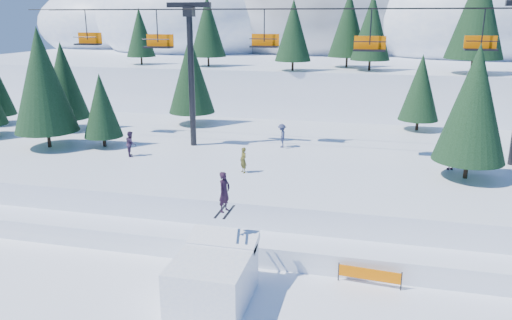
# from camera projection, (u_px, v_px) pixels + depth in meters

# --- Properties ---
(mid_shelf) EXTENTS (70.00, 22.00, 2.50)m
(mid_shelf) POSITION_uv_depth(u_px,v_px,m) (312.00, 169.00, 35.88)
(mid_shelf) COLOR white
(mid_shelf) RESTS_ON ground
(berm) EXTENTS (70.00, 6.00, 1.10)m
(berm) POSITION_uv_depth(u_px,v_px,m) (288.00, 235.00, 26.72)
(berm) COLOR white
(berm) RESTS_ON ground
(mountain_ridge) EXTENTS (119.00, 60.63, 26.46)m
(mountain_ridge) POSITION_uv_depth(u_px,v_px,m) (325.00, 30.00, 86.41)
(mountain_ridge) COLOR white
(mountain_ridge) RESTS_ON ground
(jump_kicker) EXTENTS (3.11, 4.34, 5.38)m
(jump_kicker) POSITION_uv_depth(u_px,v_px,m) (213.00, 276.00, 21.23)
(jump_kicker) COLOR white
(jump_kicker) RESTS_ON ground
(chairlift) EXTENTS (46.00, 3.21, 10.28)m
(chairlift) POSITION_uv_depth(u_px,v_px,m) (337.00, 55.00, 33.38)
(chairlift) COLOR black
(chairlift) RESTS_ON mid_shelf
(conifer_stand) EXTENTS (62.42, 16.95, 8.74)m
(conifer_stand) POSITION_uv_depth(u_px,v_px,m) (357.00, 91.00, 34.46)
(conifer_stand) COLOR black
(conifer_stand) RESTS_ON mid_shelf
(distant_skiers) EXTENTS (28.77, 9.96, 1.75)m
(distant_skiers) POSITION_uv_depth(u_px,v_px,m) (300.00, 144.00, 34.51)
(distant_skiers) COLOR #401E35
(distant_skiers) RESTS_ON mid_shelf
(banner_near) EXTENTS (2.85, 0.30, 0.90)m
(banner_near) POSITION_uv_depth(u_px,v_px,m) (369.00, 275.00, 22.62)
(banner_near) COLOR black
(banner_near) RESTS_ON ground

